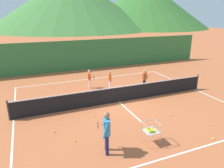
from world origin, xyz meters
name	(u,v)px	position (x,y,z in m)	size (l,w,h in m)	color
ground_plane	(119,102)	(0.00, 0.00, 0.00)	(120.00, 120.00, 0.00)	#BC6038
line_baseline_near	(178,154)	(0.00, -5.35, 0.00)	(11.51, 0.08, 0.01)	white
line_baseline_far	(93,79)	(0.00, 5.09, 0.00)	(11.51, 0.08, 0.01)	white
line_sideline_west	(14,119)	(-5.75, 0.00, 0.00)	(0.08, 10.44, 0.01)	white
line_sideline_east	(194,89)	(5.75, 0.00, 0.00)	(0.08, 10.44, 0.01)	white
line_service_center	(119,102)	(0.00, 0.00, 0.00)	(0.08, 5.35, 0.01)	white
tennis_net	(119,94)	(0.00, 0.00, 0.50)	(11.93, 0.08, 1.05)	#333338
instructor	(106,129)	(-2.41, -4.20, 1.01)	(0.45, 0.83, 1.68)	#191E4C
student_0	(89,77)	(-0.91, 2.98, 0.80)	(0.42, 0.69, 1.34)	silver
student_1	(110,78)	(0.39, 2.39, 0.76)	(0.33, 0.51, 1.27)	silver
student_2	(145,77)	(2.75, 1.72, 0.78)	(0.51, 0.66, 1.30)	black
ball_cart	(151,130)	(-0.57, -4.31, 0.59)	(0.58, 0.58, 0.90)	#B7B7BC
tennis_ball_0	(224,117)	(4.15, -3.84, 0.03)	(0.07, 0.07, 0.07)	yellow
tennis_ball_1	(75,141)	(-3.36, -3.03, 0.03)	(0.07, 0.07, 0.07)	yellow
tennis_ball_2	(211,124)	(2.91, -4.18, 0.03)	(0.07, 0.07, 0.07)	yellow
tennis_ball_3	(156,132)	(0.11, -3.76, 0.03)	(0.07, 0.07, 0.07)	yellow
tennis_ball_4	(189,95)	(4.66, -0.72, 0.03)	(0.07, 0.07, 0.07)	yellow
tennis_ball_5	(170,115)	(1.71, -2.60, 0.03)	(0.07, 0.07, 0.07)	yellow
tennis_ball_6	(118,105)	(-0.26, -0.48, 0.03)	(0.07, 0.07, 0.07)	yellow
tennis_ball_7	(55,132)	(-4.04, -2.00, 0.03)	(0.07, 0.07, 0.07)	yellow
tennis_ball_8	(94,116)	(-1.95, -1.23, 0.03)	(0.07, 0.07, 0.07)	yellow
tennis_ball_9	(213,139)	(2.02, -5.12, 0.03)	(0.07, 0.07, 0.07)	yellow
windscreen_fence	(82,55)	(0.00, 8.25, 1.37)	(25.32, 0.08, 2.74)	#33753D
hill_0	(71,2)	(11.25, 63.27, 8.47)	(53.52, 53.52, 16.93)	#427A38
hill_1	(144,4)	(37.00, 60.45, 8.05)	(45.81, 45.81, 16.09)	#38702D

